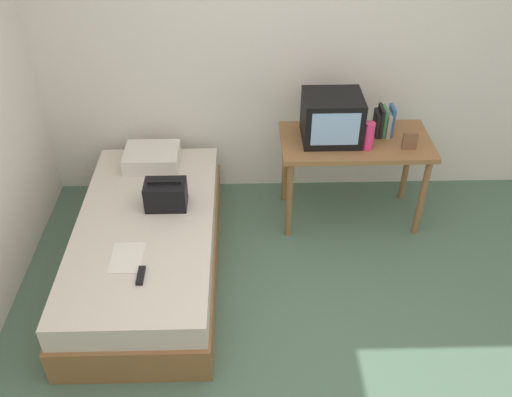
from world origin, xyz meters
The scene contains 12 objects.
ground_plane centered at (0.00, 0.00, 0.00)m, with size 8.00×8.00×0.00m, color #4C6B56.
wall_back centered at (0.00, 2.00, 1.30)m, with size 5.20×0.10×2.60m, color silver.
bed centered at (-1.01, 0.87, 0.23)m, with size 1.00×2.00×0.46m.
desk centered at (0.57, 1.48, 0.65)m, with size 1.16×0.60×0.74m.
tv centered at (0.37, 1.50, 0.92)m, with size 0.44×0.39×0.36m.
water_bottle centered at (0.64, 1.34, 0.85)m, with size 0.08×0.08×0.22m, color #E53372.
book_row centered at (0.79, 1.55, 0.85)m, with size 0.14×0.17×0.24m.
picture_frame centered at (0.95, 1.33, 0.81)m, with size 0.11×0.02×0.14m, color brown.
pillow centered at (-1.04, 1.60, 0.53)m, with size 0.43×0.35×0.13m, color silver.
handbag centered at (-0.87, 1.05, 0.56)m, with size 0.30×0.20×0.22m.
magazine centered at (-1.07, 0.49, 0.46)m, with size 0.21×0.29×0.01m, color white.
remote_dark centered at (-0.96, 0.32, 0.47)m, with size 0.04×0.16×0.02m, color black.
Camera 1 is at (-0.29, -2.18, 2.97)m, focal length 38.90 mm.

